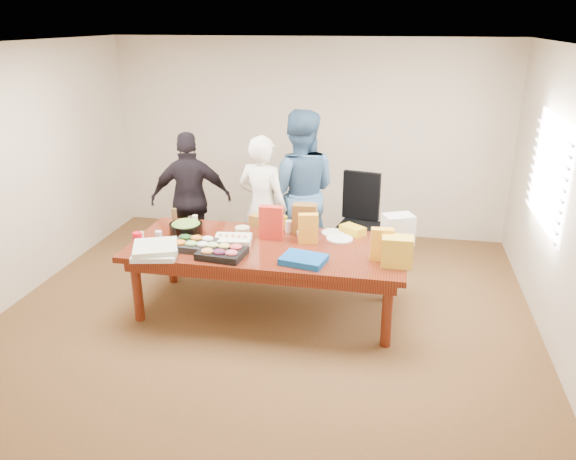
% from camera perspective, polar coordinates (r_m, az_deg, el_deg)
% --- Properties ---
extents(floor, '(5.50, 5.00, 0.02)m').
position_cam_1_polar(floor, '(6.02, -2.07, -8.26)').
color(floor, '#47301E').
rests_on(floor, ground).
extents(ceiling, '(5.50, 5.00, 0.02)m').
position_cam_1_polar(ceiling, '(5.26, -2.47, 18.59)').
color(ceiling, white).
rests_on(ceiling, wall_back).
extents(wall_back, '(5.50, 0.04, 2.70)m').
position_cam_1_polar(wall_back, '(7.87, 2.02, 9.35)').
color(wall_back, beige).
rests_on(wall_back, floor).
extents(wall_front, '(5.50, 0.04, 2.70)m').
position_cam_1_polar(wall_front, '(3.28, -12.49, -8.13)').
color(wall_front, beige).
rests_on(wall_front, floor).
extents(wall_left, '(0.04, 5.00, 2.70)m').
position_cam_1_polar(wall_left, '(6.67, -26.00, 5.14)').
color(wall_left, beige).
rests_on(wall_left, floor).
extents(wall_right, '(0.04, 5.00, 2.70)m').
position_cam_1_polar(wall_right, '(5.55, 26.57, 2.23)').
color(wall_right, beige).
rests_on(wall_right, floor).
extents(window_panel, '(0.03, 1.40, 1.10)m').
position_cam_1_polar(window_panel, '(6.07, 25.18, 5.36)').
color(window_panel, white).
rests_on(window_panel, wall_right).
extents(window_blinds, '(0.04, 1.36, 1.00)m').
position_cam_1_polar(window_blinds, '(6.06, 24.82, 5.40)').
color(window_blinds, beige).
rests_on(window_blinds, wall_right).
extents(conference_table, '(2.80, 1.20, 0.75)m').
position_cam_1_polar(conference_table, '(5.84, -2.12, -4.96)').
color(conference_table, '#4C1C0F').
rests_on(conference_table, floor).
extents(office_chair, '(0.67, 0.67, 1.11)m').
position_cam_1_polar(office_chair, '(6.87, 7.26, 0.57)').
color(office_chair, black).
rests_on(office_chair, floor).
extents(person_center, '(0.71, 0.56, 1.70)m').
position_cam_1_polar(person_center, '(6.51, -2.62, 2.33)').
color(person_center, white).
rests_on(person_center, floor).
extents(person_right, '(1.04, 0.85, 1.96)m').
position_cam_1_polar(person_right, '(6.63, 1.13, 3.88)').
color(person_right, '#35567A').
rests_on(person_right, floor).
extents(person_left, '(1.05, 0.67, 1.67)m').
position_cam_1_polar(person_left, '(6.96, -9.87, 3.11)').
color(person_left, black).
rests_on(person_left, floor).
extents(veggie_tray, '(0.45, 0.37, 0.07)m').
position_cam_1_polar(veggie_tray, '(5.68, -9.58, -1.51)').
color(veggie_tray, black).
rests_on(veggie_tray, conference_table).
extents(fruit_tray, '(0.47, 0.39, 0.07)m').
position_cam_1_polar(fruit_tray, '(5.44, -6.78, -2.38)').
color(fruit_tray, black).
rests_on(fruit_tray, conference_table).
extents(sheet_cake, '(0.41, 0.33, 0.06)m').
position_cam_1_polar(sheet_cake, '(5.75, -5.65, -1.02)').
color(sheet_cake, white).
rests_on(sheet_cake, conference_table).
extents(salad_bowl, '(0.43, 0.43, 0.12)m').
position_cam_1_polar(salad_bowl, '(6.06, -10.38, 0.13)').
color(salad_bowl, black).
rests_on(salad_bowl, conference_table).
extents(chip_bag_blue, '(0.46, 0.38, 0.06)m').
position_cam_1_polar(chip_bag_blue, '(5.27, 1.61, -3.04)').
color(chip_bag_blue, '#0E4D9E').
rests_on(chip_bag_blue, conference_table).
extents(chip_bag_red, '(0.25, 0.10, 0.36)m').
position_cam_1_polar(chip_bag_red, '(5.79, -1.71, 0.76)').
color(chip_bag_red, red).
rests_on(chip_bag_red, conference_table).
extents(chip_bag_yellow, '(0.22, 0.11, 0.32)m').
position_cam_1_polar(chip_bag_yellow, '(5.35, 9.59, -1.48)').
color(chip_bag_yellow, yellow).
rests_on(chip_bag_yellow, conference_table).
extents(chip_bag_orange, '(0.22, 0.13, 0.31)m').
position_cam_1_polar(chip_bag_orange, '(5.69, 2.08, 0.15)').
color(chip_bag_orange, orange).
rests_on(chip_bag_orange, conference_table).
extents(mayo_jar, '(0.10, 0.10, 0.13)m').
position_cam_1_polar(mayo_jar, '(6.00, 0.12, 0.37)').
color(mayo_jar, white).
rests_on(mayo_jar, conference_table).
extents(mustard_bottle, '(0.06, 0.06, 0.15)m').
position_cam_1_polar(mustard_bottle, '(6.07, -0.34, 0.74)').
color(mustard_bottle, yellow).
rests_on(mustard_bottle, conference_table).
extents(dressing_bottle, '(0.06, 0.06, 0.18)m').
position_cam_1_polar(dressing_bottle, '(6.37, -11.56, 1.40)').
color(dressing_bottle, brown).
rests_on(dressing_bottle, conference_table).
extents(ranch_bottle, '(0.07, 0.07, 0.17)m').
position_cam_1_polar(ranch_bottle, '(6.13, -9.46, 0.73)').
color(ranch_bottle, beige).
rests_on(ranch_bottle, conference_table).
extents(banana_bunch, '(0.30, 0.28, 0.09)m').
position_cam_1_polar(banana_bunch, '(6.00, 6.64, -0.00)').
color(banana_bunch, gold).
rests_on(banana_bunch, conference_table).
extents(bread_loaf, '(0.34, 0.23, 0.13)m').
position_cam_1_polar(bread_loaf, '(6.17, -2.51, 0.90)').
color(bread_loaf, olive).
rests_on(bread_loaf, conference_table).
extents(kraft_bag, '(0.26, 0.16, 0.33)m').
position_cam_1_polar(kraft_bag, '(5.93, 1.72, 1.12)').
color(kraft_bag, brown).
rests_on(kraft_bag, conference_table).
extents(red_cup, '(0.11, 0.11, 0.13)m').
position_cam_1_polar(red_cup, '(5.88, -15.13, -0.84)').
color(red_cup, red).
rests_on(red_cup, conference_table).
extents(clear_cup_a, '(0.08, 0.08, 0.11)m').
position_cam_1_polar(clear_cup_a, '(5.93, -14.89, -0.73)').
color(clear_cup_a, silver).
rests_on(clear_cup_a, conference_table).
extents(clear_cup_b, '(0.08, 0.08, 0.10)m').
position_cam_1_polar(clear_cup_b, '(5.95, -13.10, -0.57)').
color(clear_cup_b, silver).
rests_on(clear_cup_b, conference_table).
extents(pizza_box_lower, '(0.50, 0.50, 0.05)m').
position_cam_1_polar(pizza_box_lower, '(5.59, -13.35, -2.28)').
color(pizza_box_lower, silver).
rests_on(pizza_box_lower, conference_table).
extents(pizza_box_upper, '(0.54, 0.54, 0.05)m').
position_cam_1_polar(pizza_box_upper, '(5.60, -13.42, -1.72)').
color(pizza_box_upper, beige).
rests_on(pizza_box_upper, pizza_box_lower).
extents(plate_a, '(0.32, 0.32, 0.02)m').
position_cam_1_polar(plate_a, '(5.85, 5.31, -0.88)').
color(plate_a, white).
rests_on(plate_a, conference_table).
extents(plate_b, '(0.28, 0.28, 0.02)m').
position_cam_1_polar(plate_b, '(6.00, 4.61, -0.28)').
color(plate_b, white).
rests_on(plate_b, conference_table).
extents(dip_bowl_a, '(0.15, 0.15, 0.06)m').
position_cam_1_polar(dip_bowl_a, '(5.92, 1.57, -0.33)').
color(dip_bowl_a, '#F8DFBE').
rests_on(dip_bowl_a, conference_table).
extents(dip_bowl_b, '(0.16, 0.16, 0.06)m').
position_cam_1_polar(dip_bowl_b, '(6.02, -4.68, 0.00)').
color(dip_bowl_b, beige).
rests_on(dip_bowl_b, conference_table).
extents(grocery_bag_white, '(0.35, 0.31, 0.32)m').
position_cam_1_polar(grocery_bag_white, '(5.76, 11.18, 0.04)').
color(grocery_bag_white, silver).
rests_on(grocery_bag_white, conference_table).
extents(grocery_bag_yellow, '(0.29, 0.20, 0.29)m').
position_cam_1_polar(grocery_bag_yellow, '(5.27, 11.09, -2.15)').
color(grocery_bag_yellow, yellow).
rests_on(grocery_bag_yellow, conference_table).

